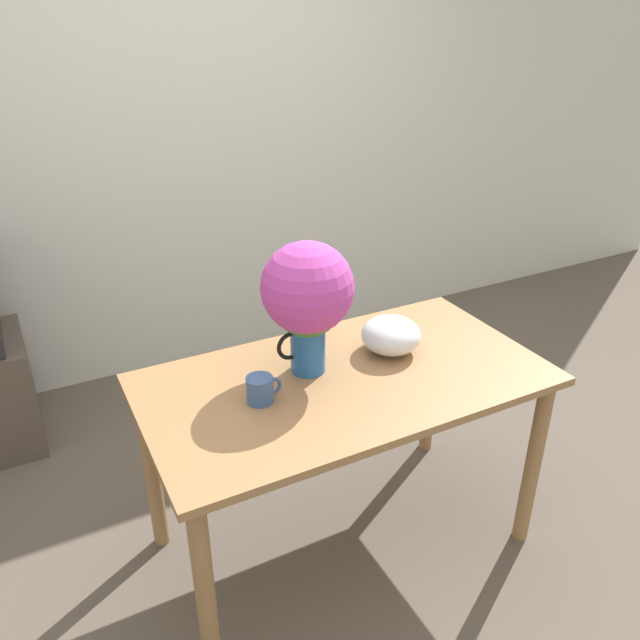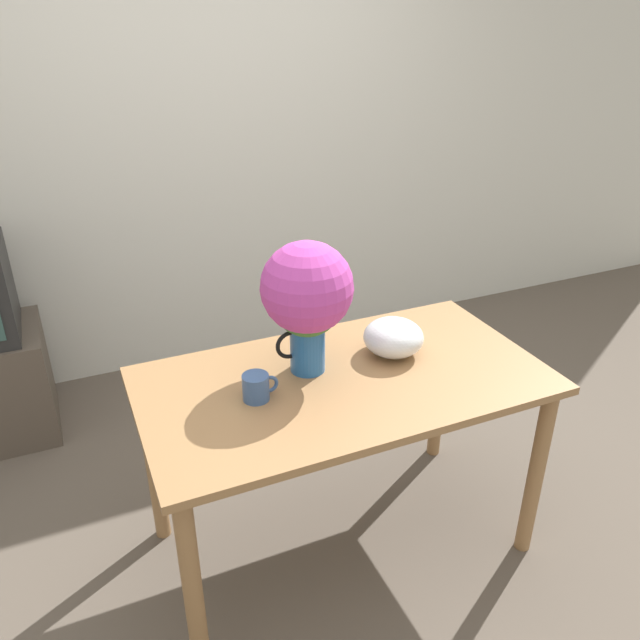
{
  "view_description": "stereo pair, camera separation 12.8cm",
  "coord_description": "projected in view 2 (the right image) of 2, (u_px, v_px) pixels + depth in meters",
  "views": [
    {
      "loc": [
        -0.96,
        -1.7,
        1.94
      ],
      "look_at": [
        -0.06,
        0.02,
        0.97
      ],
      "focal_mm": 35.0,
      "sensor_mm": 36.0,
      "label": 1
    },
    {
      "loc": [
        -0.85,
        -1.75,
        1.94
      ],
      "look_at": [
        -0.06,
        0.02,
        0.97
      ],
      "focal_mm": 35.0,
      "sensor_mm": 36.0,
      "label": 2
    }
  ],
  "objects": [
    {
      "name": "flower_vase",
      "position": [
        307.0,
        296.0,
        2.11
      ],
      "size": [
        0.32,
        0.32,
        0.48
      ],
      "color": "#235B9E",
      "rests_on": "table"
    },
    {
      "name": "coffee_mug",
      "position": [
        257.0,
        387.0,
        2.05
      ],
      "size": [
        0.12,
        0.09,
        0.09
      ],
      "color": "#385689",
      "rests_on": "table"
    },
    {
      "name": "ground_plane",
      "position": [
        336.0,
        525.0,
        2.61
      ],
      "size": [
        12.0,
        12.0,
        0.0
      ],
      "primitive_type": "plane",
      "color": "brown"
    },
    {
      "name": "table",
      "position": [
        343.0,
        403.0,
        2.24
      ],
      "size": [
        1.43,
        0.77,
        0.78
      ],
      "color": "olive",
      "rests_on": "ground_plane"
    },
    {
      "name": "wall_back",
      "position": [
        209.0,
        138.0,
        3.39
      ],
      "size": [
        8.0,
        0.05,
        2.6
      ],
      "color": "silver",
      "rests_on": "ground_plane"
    },
    {
      "name": "white_bowl",
      "position": [
        393.0,
        337.0,
        2.31
      ],
      "size": [
        0.22,
        0.22,
        0.14
      ],
      "color": "silver",
      "rests_on": "table"
    }
  ]
}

